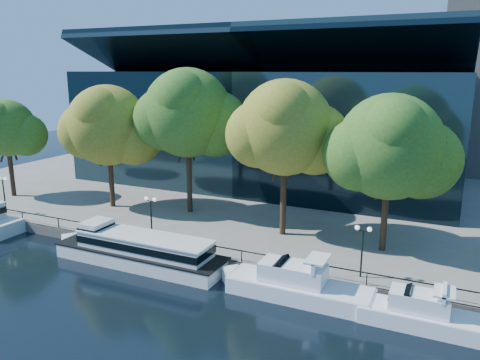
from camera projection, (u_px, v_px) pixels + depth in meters
The scene contains 15 objects.
ground at pixel (168, 277), 37.52m from camera, with size 160.00×160.00×0.00m, color black.
promenade at pixel (305, 178), 69.47m from camera, with size 90.00×67.08×1.00m.
railing at pixel (189, 242), 39.94m from camera, with size 88.20×0.08×0.99m.
convention_building at pixel (269, 126), 65.22m from camera, with size 50.00×24.57×21.43m.
tour_boat at pixel (136, 248), 39.98m from camera, with size 17.01×3.79×3.23m.
cruiser_near at pixel (293, 284), 34.06m from camera, with size 11.72×3.02×3.40m.
cruiser_far at pixel (419, 313), 30.21m from camera, with size 9.20×2.55×3.00m.
tree_0 at pixel (7, 129), 56.11m from camera, with size 8.58×7.04×11.85m.
tree_1 at pixel (109, 127), 51.40m from camera, with size 11.09×9.09×13.71m.
tree_2 at pixel (189, 115), 48.99m from camera, with size 11.72×9.61×15.52m.
tree_3 at pixel (286, 130), 42.13m from camera, with size 10.93×8.96×14.53m.
tree_4 at pixel (392, 149), 38.44m from camera, with size 11.03×9.04×13.47m.
lamp_0 at pixel (3, 186), 50.46m from camera, with size 1.26×0.36×4.03m.
lamp_1 at pixel (151, 208), 42.51m from camera, with size 1.26×0.36×4.03m.
lamp_2 at pixel (363, 240), 34.67m from camera, with size 1.26×0.36×4.03m.
Camera 1 is at (19.92, -28.99, 16.30)m, focal length 35.00 mm.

